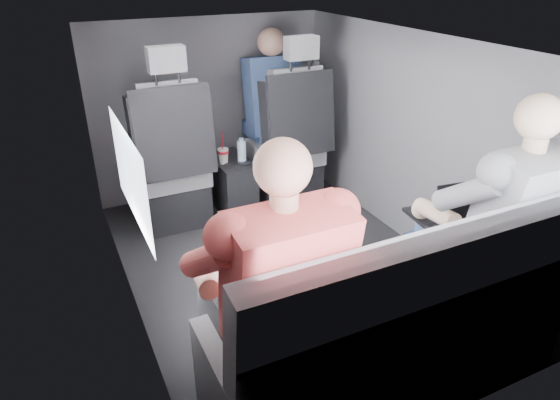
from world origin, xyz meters
name	(u,v)px	position (x,y,z in m)	size (l,w,h in m)	color
floor	(284,266)	(0.00, 0.00, 0.00)	(2.60, 2.60, 0.00)	black
ceiling	(285,42)	(0.00, 0.00, 1.35)	(2.60, 2.60, 0.00)	#B2B2AD
panel_left	(120,196)	(-0.90, 0.00, 0.68)	(0.02, 2.60, 1.35)	#56565B
panel_right	(412,142)	(0.90, 0.00, 0.68)	(0.02, 2.60, 1.35)	#56565B
panel_front	(210,108)	(0.00, 1.30, 0.68)	(1.80, 0.02, 1.35)	#56565B
panel_back	(448,293)	(0.00, -1.30, 0.68)	(1.80, 0.02, 1.35)	#56565B
side_window	(130,176)	(-0.88, -0.30, 0.90)	(0.02, 0.75, 0.42)	white
seatbelt	(300,105)	(0.45, 0.67, 0.80)	(0.05, 0.01, 0.65)	black
front_seat_left	(171,172)	(-0.45, 0.84, 0.40)	(0.52, 0.58, 1.26)	black
front_seat_right	(288,152)	(0.45, 0.84, 0.40)	(0.52, 0.58, 1.26)	black
center_console	(232,184)	(0.00, 0.88, 0.20)	(0.24, 0.48, 0.41)	black
rear_bench	(395,332)	(0.00, -1.06, 0.31)	(1.60, 0.57, 0.92)	slate
soda_cup	(223,155)	(-0.07, 0.83, 0.46)	(0.08, 0.08, 0.24)	white
water_bottle	(242,151)	(0.06, 0.81, 0.48)	(0.06, 0.06, 0.18)	#ACD5E8
laptop_white	(268,268)	(-0.48, -0.83, 0.64)	(0.41, 0.40, 0.27)	white
laptop_black	(452,211)	(0.52, -0.77, 0.63)	(0.35, 0.33, 0.23)	black
passenger_rear_left	(270,289)	(-0.54, -0.97, 0.64)	(0.52, 0.64, 1.26)	#2F2F34
passenger_rear_right	(493,224)	(0.58, -0.97, 0.65)	(0.53, 0.64, 1.27)	navy
passenger_front_right	(272,98)	(0.44, 1.10, 0.75)	(0.41, 0.41, 0.84)	navy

